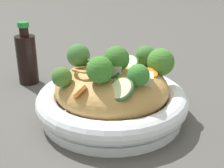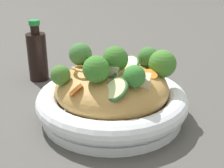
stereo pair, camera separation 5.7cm
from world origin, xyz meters
name	(u,v)px [view 2 (the right image)]	position (x,y,z in m)	size (l,w,h in m)	color
ground_plane	(112,116)	(0.00, 0.00, 0.00)	(3.00, 3.00, 0.00)	#494844
serving_bowl	(112,103)	(0.00, 0.00, 0.03)	(0.28, 0.28, 0.06)	white
noodle_heap	(112,88)	(0.00, 0.00, 0.06)	(0.21, 0.21, 0.09)	#B78A49
broccoli_florets	(120,64)	(0.01, -0.01, 0.11)	(0.24, 0.15, 0.08)	#8DB968
carrot_coins	(119,73)	(0.01, -0.01, 0.09)	(0.16, 0.17, 0.04)	orange
zucchini_slices	(115,74)	(0.00, -0.03, 0.10)	(0.11, 0.14, 0.04)	beige
chicken_chunks	(122,74)	(0.02, -0.04, 0.10)	(0.09, 0.06, 0.03)	beige
soy_sauce_bottle	(37,55)	(-0.18, 0.19, 0.06)	(0.05, 0.05, 0.15)	black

